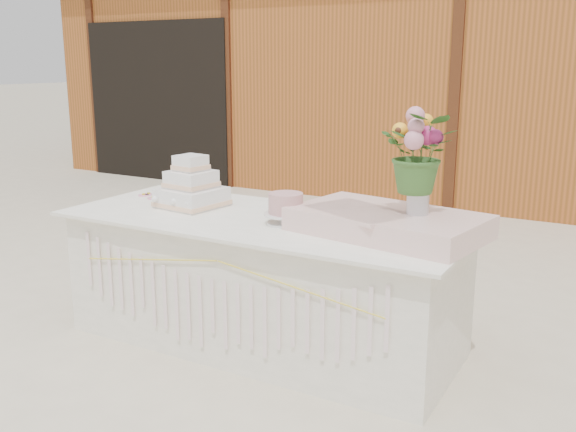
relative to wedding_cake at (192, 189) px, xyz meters
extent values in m
plane|color=beige|center=(0.55, -0.04, -0.88)|extent=(80.00, 80.00, 0.00)
cube|color=#9E4F21|center=(0.55, 5.96, 0.62)|extent=(12.00, 4.00, 3.00)
cube|color=black|center=(-3.65, 3.94, 0.22)|extent=(2.40, 0.08, 2.20)
cube|color=white|center=(0.55, -0.04, -0.51)|extent=(2.28, 0.88, 0.75)
cube|color=white|center=(0.55, -0.04, -0.12)|extent=(2.40, 1.00, 0.02)
cube|color=white|center=(0.00, 0.00, -0.05)|extent=(0.39, 0.39, 0.12)
cube|color=beige|center=(0.00, 0.00, -0.09)|extent=(0.40, 0.40, 0.03)
cube|color=white|center=(0.00, 0.00, 0.06)|extent=(0.28, 0.28, 0.11)
cube|color=beige|center=(0.00, 0.00, 0.03)|extent=(0.29, 0.29, 0.03)
cube|color=white|center=(0.00, 0.00, 0.17)|extent=(0.18, 0.18, 0.10)
cube|color=beige|center=(0.00, 0.00, 0.14)|extent=(0.20, 0.20, 0.03)
cylinder|color=silver|center=(0.73, -0.10, -0.10)|extent=(0.21, 0.21, 0.01)
cylinder|color=silver|center=(0.73, -0.10, -0.08)|extent=(0.06, 0.06, 0.04)
cylinder|color=silver|center=(0.73, -0.10, -0.05)|extent=(0.25, 0.25, 0.01)
cylinder|color=#C89091|center=(0.73, -0.10, 0.01)|extent=(0.19, 0.19, 0.11)
cube|color=beige|center=(1.30, -0.02, -0.05)|extent=(1.06, 0.73, 0.12)
cylinder|color=#B8B8BD|center=(1.46, 0.00, 0.09)|extent=(0.12, 0.12, 0.16)
imported|color=#335E25|center=(1.46, 0.00, 0.38)|extent=(0.42, 0.37, 0.42)
camera|label=1|loc=(2.45, -3.12, 0.78)|focal=40.00mm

